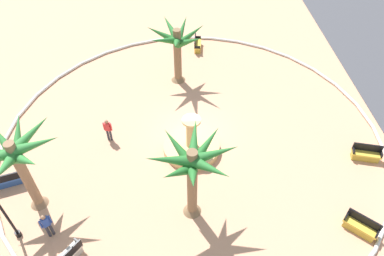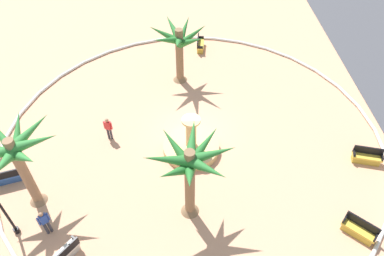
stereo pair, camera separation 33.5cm
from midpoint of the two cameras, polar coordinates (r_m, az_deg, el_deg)
ground_plane at (r=22.09m, az=0.49°, el=-1.21°), size 80.00×80.00×0.00m
plaza_curb at (r=22.02m, az=0.49°, el=-1.03°), size 22.88×22.88×0.20m
fountain at (r=21.04m, az=0.32°, el=-2.86°), size 3.30×3.30×2.46m
palm_tree_near_fountain at (r=24.66m, az=-1.71°, el=13.30°), size 4.20×4.10×4.29m
palm_tree_by_curb at (r=18.01m, az=-25.75°, el=-3.70°), size 4.13×4.21×4.84m
palm_tree_mid_plaza at (r=15.86m, az=0.33°, el=-6.02°), size 4.01×4.15×4.78m
bench_east at (r=19.56m, az=25.35°, el=-14.44°), size 1.44×1.52×1.00m
bench_west at (r=22.78m, az=26.29°, el=-4.22°), size 0.87×1.67×1.00m
bench_north at (r=29.55m, az=1.64°, el=12.99°), size 1.64×0.66×1.00m
bench_southeast at (r=18.13m, az=-19.11°, el=-18.47°), size 1.56×1.39×1.00m
bench_southwest at (r=21.84m, az=-26.60°, el=-6.94°), size 0.95×1.68×1.00m
person_cyclist_helmet at (r=18.60m, az=-21.81°, el=-13.60°), size 0.36×0.45×1.68m
person_pedestrian_stroll at (r=21.82m, az=-12.69°, el=0.04°), size 0.27×0.52×1.61m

